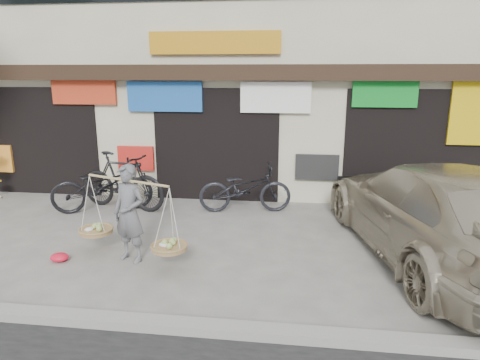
# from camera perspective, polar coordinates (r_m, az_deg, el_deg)

# --- Properties ---
(ground) EXTENTS (70.00, 70.00, 0.00)m
(ground) POSITION_cam_1_polar(r_m,az_deg,el_deg) (7.41, -8.03, -10.36)
(ground) COLOR gray
(ground) RESTS_ON ground
(kerb) EXTENTS (70.00, 0.25, 0.12)m
(kerb) POSITION_cam_1_polar(r_m,az_deg,el_deg) (5.71, -13.55, -17.98)
(kerb) COLOR gray
(kerb) RESTS_ON ground
(shophouse_block) EXTENTS (14.00, 6.32, 7.00)m
(shophouse_block) POSITION_cam_1_polar(r_m,az_deg,el_deg) (13.04, -0.91, 15.93)
(shophouse_block) COLOR beige
(shophouse_block) RESTS_ON ground
(street_vendor) EXTENTS (2.03, 1.10, 1.64)m
(street_vendor) POSITION_cam_1_polar(r_m,az_deg,el_deg) (7.25, -14.52, -4.84)
(street_vendor) COLOR slate
(street_vendor) RESTS_ON ground
(bike_0) EXTENTS (2.33, 1.55, 1.16)m
(bike_0) POSITION_cam_1_polar(r_m,az_deg,el_deg) (10.05, -17.90, -0.80)
(bike_0) COLOR black
(bike_0) RESTS_ON ground
(bike_1) EXTENTS (2.28, 1.15, 1.32)m
(bike_1) POSITION_cam_1_polar(r_m,az_deg,el_deg) (10.07, -15.48, -0.10)
(bike_1) COLOR black
(bike_1) RESTS_ON ground
(bike_2) EXTENTS (2.14, 1.05, 1.08)m
(bike_2) POSITION_cam_1_polar(r_m,az_deg,el_deg) (9.54, 0.67, -1.13)
(bike_2) COLOR black
(bike_2) RESTS_ON ground
(suv) EXTENTS (3.36, 5.99, 1.64)m
(suv) POSITION_cam_1_polar(r_m,az_deg,el_deg) (7.83, 24.59, -3.79)
(suv) COLOR #B1A58E
(suv) RESTS_ON ground
(red_bag) EXTENTS (0.31, 0.25, 0.14)m
(red_bag) POSITION_cam_1_polar(r_m,az_deg,el_deg) (7.83, -22.94, -9.47)
(red_bag) COLOR red
(red_bag) RESTS_ON ground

